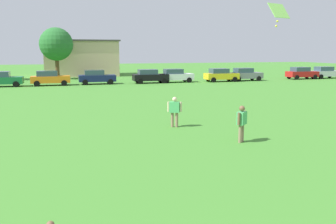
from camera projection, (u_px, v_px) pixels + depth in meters
The scene contains 15 objects.
ground_plane at pixel (78, 97), 31.32m from camera, with size 160.00×160.00×0.00m, color #42842D.
adult_bystander at pixel (242, 121), 15.81m from camera, with size 0.60×0.57×1.61m.
bystander_near_trees at pixel (175, 109), 18.96m from camera, with size 0.70×0.48×1.59m.
kite at pixel (279, 12), 16.73m from camera, with size 1.18×0.83×1.08m.
parked_car_green_0 at pixel (1, 79), 40.18m from camera, with size 4.30×2.02×1.68m.
parked_car_orange_1 at pixel (50, 78), 41.63m from camera, with size 4.30×2.02×1.68m.
parked_car_navy_2 at pixel (96, 77), 43.29m from camera, with size 4.30×2.02×1.68m.
parked_car_black_3 at pixel (150, 76), 44.74m from camera, with size 4.30×2.02×1.68m.
parked_car_white_4 at pixel (175, 76), 45.79m from camera, with size 4.30×2.02×1.68m.
parked_car_yellow_5 at pixel (221, 75), 46.86m from camera, with size 4.30×2.02×1.68m.
parked_car_gray_6 at pixel (245, 74), 48.21m from camera, with size 4.30×2.02×1.68m.
parked_car_red_7 at pixel (302, 73), 51.06m from camera, with size 4.30×2.02×1.68m.
parked_car_silver_8 at pixel (325, 72), 52.41m from camera, with size 4.30×2.02×1.68m.
tree_far_right at pixel (56, 44), 50.16m from camera, with size 4.56×4.56×7.10m.
house_left at pixel (81, 58), 58.26m from camera, with size 11.44×9.08×5.57m.
Camera 1 is at (-1.03, -2.04, 3.96)m, focal length 38.98 mm.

